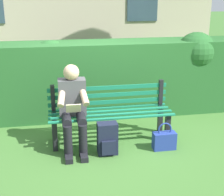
{
  "coord_description": "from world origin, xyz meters",
  "views": [
    {
      "loc": [
        0.76,
        4.3,
        2.13
      ],
      "look_at": [
        0.0,
        0.1,
        0.71
      ],
      "focal_mm": 51.44,
      "sensor_mm": 36.0,
      "label": 1
    }
  ],
  "objects": [
    {
      "name": "hedge_backdrop",
      "position": [
        -0.38,
        -1.16,
        0.7
      ],
      "size": [
        4.68,
        0.84,
        1.45
      ],
      "color": "#265B28",
      "rests_on": "ground"
    },
    {
      "name": "park_bench",
      "position": [
        0.0,
        -0.07,
        0.45
      ],
      "size": [
        1.8,
        0.5,
        0.85
      ],
      "color": "black",
      "rests_on": "ground"
    },
    {
      "name": "handbag",
      "position": [
        -0.7,
        0.4,
        0.14
      ],
      "size": [
        0.32,
        0.15,
        0.4
      ],
      "color": "navy",
      "rests_on": "ground"
    },
    {
      "name": "person_seated",
      "position": [
        0.55,
        0.1,
        0.63
      ],
      "size": [
        0.44,
        0.73,
        1.19
      ],
      "color": "#4C4C51",
      "rests_on": "ground"
    },
    {
      "name": "ground",
      "position": [
        0.0,
        0.0,
        0.0
      ],
      "size": [
        60.0,
        60.0,
        0.0
      ],
      "primitive_type": "plane",
      "color": "#3D6B2D"
    },
    {
      "name": "backpack",
      "position": [
        0.12,
        0.39,
        0.22
      ],
      "size": [
        0.27,
        0.25,
        0.45
      ],
      "color": "#191E33",
      "rests_on": "ground"
    }
  ]
}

